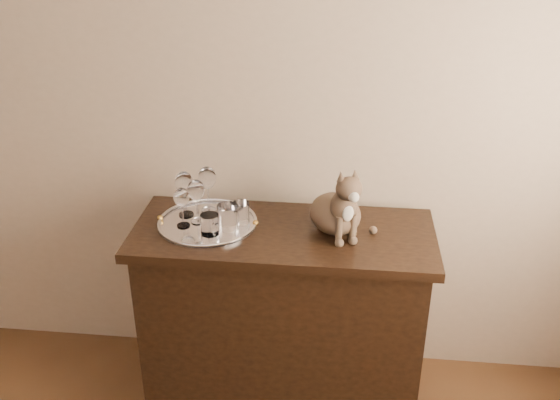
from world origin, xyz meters
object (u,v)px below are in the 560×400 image
(tumbler_b, at_px, (210,224))
(cat, at_px, (336,196))
(sideboard, at_px, (283,318))
(tumbler_c, at_px, (240,212))
(tumbler_a, at_px, (228,217))
(wine_glass_b, at_px, (208,189))
(wine_glass_a, at_px, (185,194))
(wine_glass_d, at_px, (197,201))
(tray, at_px, (208,224))
(wine_glass_c, at_px, (182,207))

(tumbler_b, distance_m, cat, 0.50)
(sideboard, height_order, tumbler_c, tumbler_c)
(tumbler_b, bearing_deg, tumbler_c, 47.28)
(sideboard, height_order, tumbler_a, tumbler_a)
(wine_glass_b, xyz_separation_m, tumbler_c, (0.15, -0.08, -0.06))
(wine_glass_a, distance_m, wine_glass_d, 0.08)
(wine_glass_a, distance_m, cat, 0.61)
(tray, distance_m, tumbler_c, 0.14)
(tumbler_c, bearing_deg, tumbler_b, -132.72)
(wine_glass_b, relative_size, tumbler_c, 2.34)
(tumbler_a, relative_size, cat, 0.32)
(wine_glass_d, xyz_separation_m, tumbler_a, (0.13, -0.04, -0.04))
(tray, relative_size, tumbler_a, 4.09)
(wine_glass_b, xyz_separation_m, wine_glass_c, (-0.07, -0.14, -0.02))
(wine_glass_a, relative_size, tumbler_c, 2.29)
(tumbler_c, bearing_deg, tumbler_a, -124.46)
(tumbler_a, bearing_deg, tumbler_b, -139.38)
(wine_glass_b, bearing_deg, tumbler_b, -76.47)
(wine_glass_c, relative_size, tumbler_c, 1.97)
(wine_glass_a, height_order, wine_glass_d, wine_glass_a)
(wine_glass_c, height_order, tumbler_b, wine_glass_c)
(tumbler_b, height_order, cat, cat)
(tray, distance_m, wine_glass_d, 0.10)
(tray, bearing_deg, wine_glass_b, 98.95)
(wine_glass_a, distance_m, wine_glass_b, 0.10)
(wine_glass_b, height_order, tumbler_c, wine_glass_b)
(tumbler_b, bearing_deg, wine_glass_d, 127.02)
(wine_glass_c, bearing_deg, wine_glass_a, 96.88)
(tumbler_a, bearing_deg, wine_glass_a, 154.94)
(wine_glass_d, relative_size, tumbler_b, 2.24)
(tray, xyz_separation_m, wine_glass_c, (-0.09, -0.04, 0.09))
(wine_glass_b, distance_m, tumbler_b, 0.20)
(wine_glass_b, height_order, wine_glass_c, wine_glass_b)
(tumbler_c, height_order, cat, cat)
(tumbler_b, bearing_deg, wine_glass_c, 156.74)
(wine_glass_a, bearing_deg, cat, -4.86)
(tumbler_a, bearing_deg, tumbler_c, 55.54)
(sideboard, xyz_separation_m, tumbler_c, (-0.18, 0.04, 0.48))
(tumbler_a, bearing_deg, sideboard, 3.99)
(sideboard, relative_size, wine_glass_d, 6.52)
(sideboard, relative_size, wine_glass_c, 7.17)
(tray, relative_size, wine_glass_d, 2.17)
(wine_glass_a, height_order, cat, cat)
(wine_glass_b, bearing_deg, wine_glass_d, -103.42)
(sideboard, bearing_deg, wine_glass_d, 176.16)
(wine_glass_c, distance_m, tumbler_b, 0.14)
(tumbler_b, bearing_deg, tumbler_a, 40.62)
(cat, bearing_deg, tray, 156.30)
(wine_glass_a, height_order, tumbler_b, wine_glass_a)
(tray, xyz_separation_m, cat, (0.51, 0.01, 0.15))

